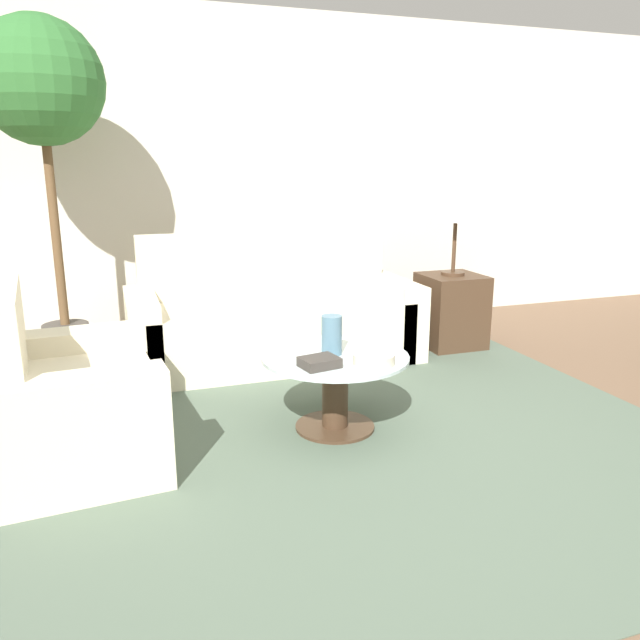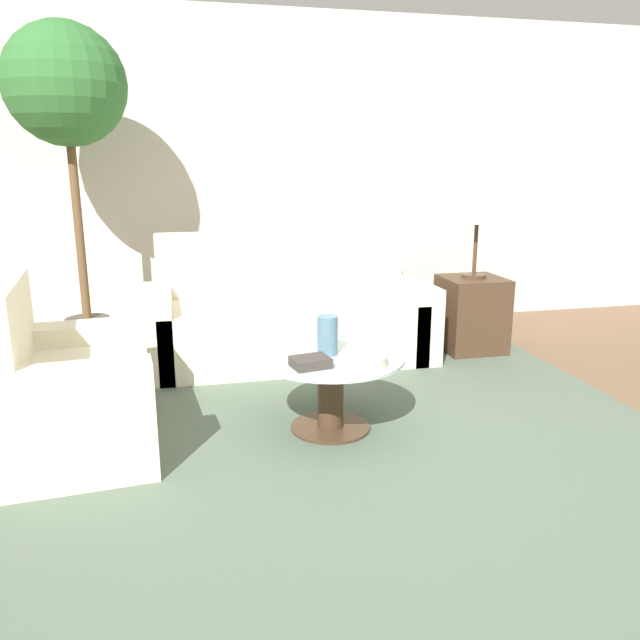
# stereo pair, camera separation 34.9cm
# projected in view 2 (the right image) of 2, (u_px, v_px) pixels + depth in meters

# --- Properties ---
(ground_plane) EXTENTS (14.00, 14.00, 0.00)m
(ground_plane) POSITION_uv_depth(u_px,v_px,m) (374.00, 496.00, 2.71)
(ground_plane) COLOR brown
(wall_back) EXTENTS (10.00, 0.06, 2.60)m
(wall_back) POSITION_uv_depth(u_px,v_px,m) (268.00, 175.00, 5.22)
(wall_back) COLOR beige
(wall_back) RESTS_ON ground_plane
(rug) EXTENTS (3.60, 3.48, 0.01)m
(rug) POSITION_uv_depth(u_px,v_px,m) (330.00, 428.00, 3.39)
(rug) COLOR #4C5B4C
(rug) RESTS_ON ground_plane
(sofa_main) EXTENTS (2.04, 0.80, 0.91)m
(sofa_main) POSITION_uv_depth(u_px,v_px,m) (288.00, 319.00, 4.57)
(sofa_main) COLOR beige
(sofa_main) RESTS_ON ground_plane
(armchair) EXTENTS (0.82, 1.05, 0.87)m
(armchair) POSITION_uv_depth(u_px,v_px,m) (60.00, 396.00, 3.07)
(armchair) COLOR beige
(armchair) RESTS_ON ground_plane
(coffee_table) EXTENTS (0.78, 0.78, 0.42)m
(coffee_table) POSITION_uv_depth(u_px,v_px,m) (331.00, 382.00, 3.32)
(coffee_table) COLOR #422D1E
(coffee_table) RESTS_ON ground_plane
(side_table) EXTENTS (0.45, 0.45, 0.57)m
(side_table) POSITION_uv_depth(u_px,v_px,m) (471.00, 314.00, 4.75)
(side_table) COLOR #422D1E
(side_table) RESTS_ON ground_plane
(table_lamp) EXTENTS (0.36, 0.36, 0.64)m
(table_lamp) POSITION_uv_depth(u_px,v_px,m) (478.00, 209.00, 4.56)
(table_lamp) COLOR #422D1E
(table_lamp) RESTS_ON side_table
(potted_plant) EXTENTS (0.79, 0.79, 2.30)m
(potted_plant) POSITION_uv_depth(u_px,v_px,m) (67.00, 102.00, 4.10)
(potted_plant) COLOR #3D3833
(potted_plant) RESTS_ON ground_plane
(vase) EXTENTS (0.11, 0.11, 0.21)m
(vase) POSITION_uv_depth(u_px,v_px,m) (327.00, 335.00, 3.28)
(vase) COLOR slate
(vase) RESTS_ON coffee_table
(bowl) EXTENTS (0.21, 0.21, 0.05)m
(bowl) POSITION_uv_depth(u_px,v_px,m) (366.00, 360.00, 3.12)
(bowl) COLOR beige
(bowl) RESTS_ON coffee_table
(book_stack) EXTENTS (0.21, 0.18, 0.05)m
(book_stack) POSITION_uv_depth(u_px,v_px,m) (310.00, 362.00, 3.10)
(book_stack) COLOR #38332D
(book_stack) RESTS_ON coffee_table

